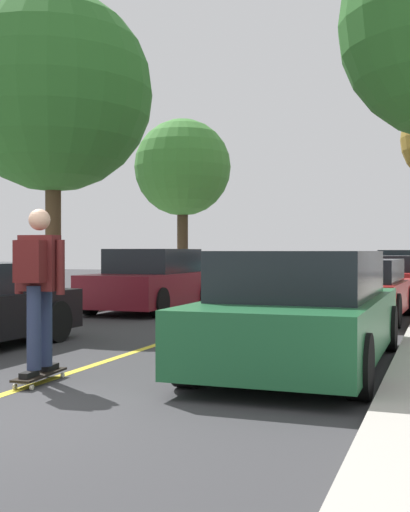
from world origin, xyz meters
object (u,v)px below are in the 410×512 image
at_px(parked_car_right_near, 361,290).
at_px(skateboard, 40,375).
at_px(parked_car_right_nearest, 304,310).
at_px(parked_car_right_farthest, 400,269).
at_px(street_tree_left_nearest, 53,93).
at_px(skateboarder, 38,280).
at_px(parked_car_left_near, 151,281).
at_px(parked_car_right_far, 389,276).
at_px(street_tree_left_near, 183,168).

bearing_deg(parked_car_right_near, skateboard, -107.35).
xyz_separation_m(parked_car_right_nearest, parked_car_right_near, (-0.00, 5.83, -0.07)).
relative_size(parked_car_right_farthest, street_tree_left_nearest, 0.64).
distance_m(parked_car_right_near, skateboarder, 8.23).
relative_size(parked_car_left_near, parked_car_right_far, 0.98).
distance_m(parked_car_right_far, parked_car_right_farthest, 5.41).
height_order(parked_car_right_far, parked_car_right_farthest, parked_car_right_farthest).
xyz_separation_m(street_tree_left_nearest, skateboard, (4.27, -6.88, -4.90)).
xyz_separation_m(parked_car_right_near, street_tree_left_near, (-6.71, 6.92, 3.58)).
distance_m(street_tree_left_nearest, street_tree_left_near, 7.89).
height_order(parked_car_right_near, skateboarder, skateboarder).
relative_size(skateboard, skateboarder, 0.49).
distance_m(parked_car_left_near, street_tree_left_near, 7.61).
height_order(parked_car_left_near, parked_car_right_near, parked_car_left_near).
distance_m(parked_car_left_near, parked_car_right_near, 4.92).
xyz_separation_m(parked_car_right_near, skateboard, (-2.44, -7.81, -0.53)).
xyz_separation_m(parked_car_right_far, skateboarder, (-2.44, -15.07, 0.47)).
relative_size(parked_car_right_nearest, parked_car_right_far, 1.12).
xyz_separation_m(parked_car_right_farthest, street_tree_left_near, (-6.71, -5.71, 3.50)).
distance_m(parked_car_left_near, street_tree_left_nearest, 4.84).
bearing_deg(parked_car_right_farthest, parked_car_right_far, -90.02).
xyz_separation_m(street_tree_left_nearest, street_tree_left_near, (0.00, 7.85, -0.79)).
relative_size(parked_car_right_nearest, skateboarder, 2.66).
height_order(parked_car_right_nearest, street_tree_left_nearest, street_tree_left_nearest).
distance_m(parked_car_right_nearest, parked_car_right_near, 5.83).
height_order(parked_car_right_nearest, parked_car_right_far, parked_car_right_nearest).
xyz_separation_m(parked_car_right_farthest, skateboard, (-2.44, -20.45, -0.62)).
bearing_deg(street_tree_left_near, parked_car_right_farthest, 40.40).
bearing_deg(skateboard, parked_car_left_near, 106.67).
bearing_deg(parked_car_right_farthest, parked_car_right_near, -90.02).
height_order(parked_car_left_near, parked_car_right_farthest, parked_car_left_near).
relative_size(parked_car_right_farthest, skateboard, 5.31).
bearing_deg(skateboarder, parked_car_right_near, 72.75).
xyz_separation_m(parked_car_right_near, street_tree_left_nearest, (-6.71, -0.93, 4.37)).
bearing_deg(parked_car_right_nearest, parked_car_right_farthest, 89.99).
distance_m(parked_car_right_farthest, street_tree_left_near, 9.48).
bearing_deg(parked_car_right_far, parked_car_right_nearest, -90.00).
relative_size(parked_car_left_near, parked_car_right_nearest, 0.88).
distance_m(parked_car_left_near, skateboarder, 8.62).
xyz_separation_m(parked_car_right_nearest, skateboard, (-2.44, -1.99, -0.60)).
xyz_separation_m(parked_car_left_near, parked_car_right_farthest, (4.90, 12.23, 0.00)).
relative_size(street_tree_left_nearest, skateboarder, 4.05).
bearing_deg(street_tree_left_nearest, parked_car_left_near, 36.49).
height_order(parked_car_left_near, street_tree_left_nearest, street_tree_left_nearest).
bearing_deg(parked_car_right_nearest, street_tree_left_nearest, 143.88).
bearing_deg(street_tree_left_near, parked_car_right_far, 2.61).
height_order(parked_car_right_near, parked_car_right_farthest, parked_car_right_farthest).
bearing_deg(parked_car_right_far, parked_car_right_farthest, 89.98).
bearing_deg(parked_car_left_near, parked_car_right_nearest, -51.81).
height_order(street_tree_left_near, skateboard, street_tree_left_near).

